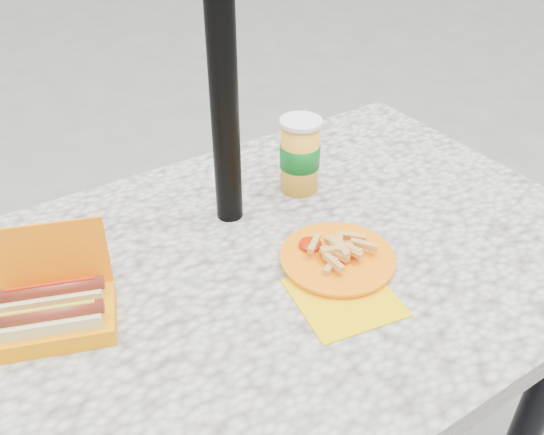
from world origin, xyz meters
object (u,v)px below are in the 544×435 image
fries_plate (337,259)px  soda_cup (300,155)px  umbrella_pole (221,35)px  hotdog_box (54,310)px

fries_plate → soda_cup: size_ratio=1.72×
fries_plate → soda_cup: bearing=69.9°
soda_cup → fries_plate: bearing=-110.1°
umbrella_pole → hotdog_box: bearing=-162.9°
umbrella_pole → fries_plate: umbrella_pole is taller
umbrella_pole → hotdog_box: 0.50m
hotdog_box → fries_plate: 0.46m
hotdog_box → soda_cup: bearing=32.6°
hotdog_box → fries_plate: (0.45, -0.12, -0.02)m
fries_plate → soda_cup: 0.26m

